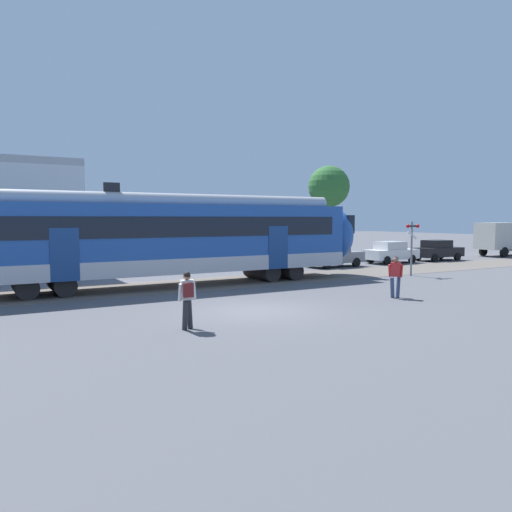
{
  "coord_description": "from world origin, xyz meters",
  "views": [
    {
      "loc": [
        -8.49,
        -14.66,
        3.17
      ],
      "look_at": [
        1.92,
        3.33,
        1.6
      ],
      "focal_mm": 35.0,
      "sensor_mm": 36.0,
      "label": 1
    }
  ],
  "objects": [
    {
      "name": "parked_car_white",
      "position": [
        17.47,
        11.06,
        0.78
      ],
      "size": [
        4.03,
        1.81,
        1.54
      ],
      "color": "silver",
      "rests_on": "ground"
    },
    {
      "name": "pedestrian_white",
      "position": [
        -3.14,
        -1.52,
        0.99
      ],
      "size": [
        0.6,
        0.62,
        1.67
      ],
      "color": "#28282D",
      "rests_on": "ground"
    },
    {
      "name": "parked_car_grey",
      "position": [
        12.17,
        10.91,
        0.78
      ],
      "size": [
        4.06,
        1.87,
        1.54
      ],
      "color": "gray",
      "rests_on": "ground"
    },
    {
      "name": "street_tree_right",
      "position": [
        16.82,
        17.35,
        5.69
      ],
      "size": [
        3.33,
        3.33,
        7.4
      ],
      "color": "brown",
      "rests_on": "ground"
    },
    {
      "name": "box_truck",
      "position": [
        30.64,
        11.3,
        1.57
      ],
      "size": [
        5.24,
        2.14,
        2.82
      ],
      "color": "beige",
      "rests_on": "ground"
    },
    {
      "name": "crossing_signal",
      "position": [
        12.66,
        4.76,
        2.01
      ],
      "size": [
        0.96,
        0.21,
        3.0
      ],
      "color": "gray",
      "rests_on": "ground"
    },
    {
      "name": "pedestrian_red",
      "position": [
        6.23,
        -0.35,
        0.96
      ],
      "size": [
        0.71,
        0.48,
        1.67
      ],
      "color": "navy",
      "rests_on": "ground"
    },
    {
      "name": "ground_plane",
      "position": [
        0.0,
        0.0,
        0.0
      ],
      "size": [
        160.0,
        160.0,
        0.0
      ],
      "primitive_type": "plane",
      "color": "#515156"
    },
    {
      "name": "parked_car_black",
      "position": [
        22.19,
        10.96,
        0.78
      ],
      "size": [
        4.02,
        1.79,
        1.54
      ],
      "color": "black",
      "rests_on": "ground"
    }
  ]
}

